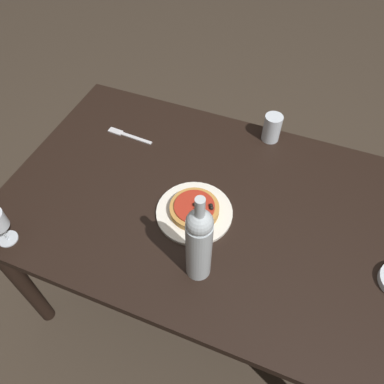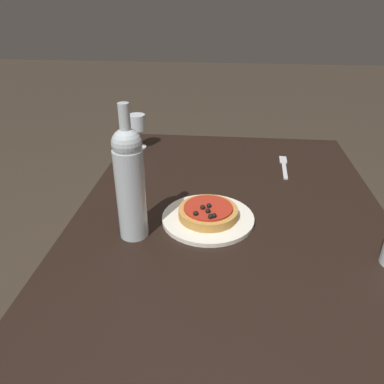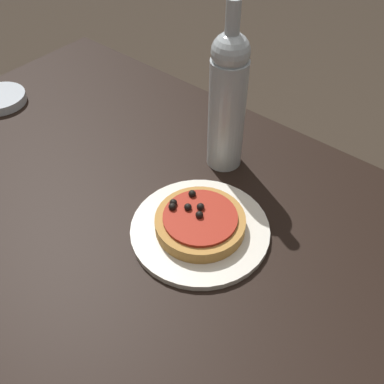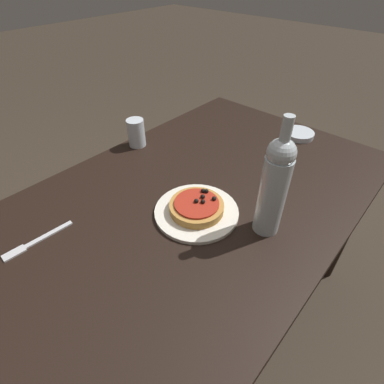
{
  "view_description": "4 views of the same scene",
  "coord_description": "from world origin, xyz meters",
  "px_view_note": "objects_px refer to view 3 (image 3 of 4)",
  "views": [
    {
      "loc": [
        0.21,
        -0.74,
        1.76
      ],
      "look_at": [
        -0.08,
        -0.0,
        0.77
      ],
      "focal_mm": 35.0,
      "sensor_mm": 36.0,
      "label": 1
    },
    {
      "loc": [
        0.83,
        -0.02,
        1.3
      ],
      "look_at": [
        -0.04,
        -0.11,
        0.82
      ],
      "focal_mm": 35.0,
      "sensor_mm": 36.0,
      "label": 2
    },
    {
      "loc": [
        -0.37,
        0.36,
        1.37
      ],
      "look_at": [
        0.0,
        -0.1,
        0.78
      ],
      "focal_mm": 42.0,
      "sensor_mm": 36.0,
      "label": 3
    },
    {
      "loc": [
        -0.55,
        -0.49,
        1.36
      ],
      "look_at": [
        -0.06,
        -0.06,
        0.83
      ],
      "focal_mm": 28.0,
      "sensor_mm": 36.0,
      "label": 4
    }
  ],
  "objects_px": {
    "dining_table": "(162,268)",
    "wine_bottle": "(228,100)",
    "side_bowl": "(0,99)",
    "dinner_plate": "(200,230)",
    "pizza": "(200,222)"
  },
  "relations": [
    {
      "from": "dining_table",
      "to": "side_bowl",
      "type": "bearing_deg",
      "value": -6.91
    },
    {
      "from": "dining_table",
      "to": "dinner_plate",
      "type": "distance_m",
      "value": 0.12
    },
    {
      "from": "dining_table",
      "to": "dinner_plate",
      "type": "bearing_deg",
      "value": -125.06
    },
    {
      "from": "pizza",
      "to": "side_bowl",
      "type": "bearing_deg",
      "value": -0.93
    },
    {
      "from": "dining_table",
      "to": "wine_bottle",
      "type": "xyz_separation_m",
      "value": [
        0.04,
        -0.25,
        0.24
      ]
    },
    {
      "from": "dinner_plate",
      "to": "dining_table",
      "type": "bearing_deg",
      "value": 54.94
    },
    {
      "from": "dining_table",
      "to": "dinner_plate",
      "type": "xyz_separation_m",
      "value": [
        -0.04,
        -0.06,
        0.09
      ]
    },
    {
      "from": "dinner_plate",
      "to": "pizza",
      "type": "distance_m",
      "value": 0.02
    },
    {
      "from": "pizza",
      "to": "side_bowl",
      "type": "xyz_separation_m",
      "value": [
        0.65,
        -0.01,
        -0.02
      ]
    },
    {
      "from": "pizza",
      "to": "wine_bottle",
      "type": "distance_m",
      "value": 0.24
    },
    {
      "from": "dining_table",
      "to": "wine_bottle",
      "type": "height_order",
      "value": "wine_bottle"
    },
    {
      "from": "dinner_plate",
      "to": "side_bowl",
      "type": "xyz_separation_m",
      "value": [
        0.65,
        -0.01,
        0.0
      ]
    },
    {
      "from": "dinner_plate",
      "to": "pizza",
      "type": "bearing_deg",
      "value": -4.81
    },
    {
      "from": "dinner_plate",
      "to": "wine_bottle",
      "type": "xyz_separation_m",
      "value": [
        0.09,
        -0.19,
        0.15
      ]
    },
    {
      "from": "dining_table",
      "to": "wine_bottle",
      "type": "bearing_deg",
      "value": -80.5
    }
  ]
}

